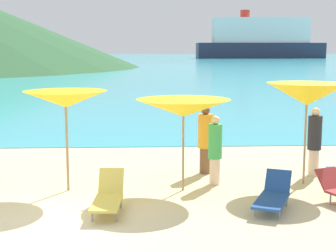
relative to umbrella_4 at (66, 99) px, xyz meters
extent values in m
cube|color=beige|center=(-0.05, 7.96, -2.20)|extent=(50.00, 100.00, 0.30)
cube|color=#38B7CC|center=(-0.05, 224.95, -2.04)|extent=(650.00, 440.00, 0.02)
cylinder|color=#9E7F59|center=(0.00, 0.00, -0.98)|extent=(0.06, 0.06, 2.15)
cone|color=yellow|center=(0.00, 0.00, 0.01)|extent=(2.03, 2.03, 0.37)
sphere|color=#9E7F59|center=(0.00, 0.00, 0.13)|extent=(0.07, 0.07, 0.07)
cylinder|color=#9E7F59|center=(2.57, -0.10, -1.07)|extent=(0.05, 0.05, 1.96)
cone|color=yellow|center=(2.57, -0.10, -0.19)|extent=(2.31, 2.31, 0.39)
sphere|color=#9E7F59|center=(2.57, -0.10, -0.06)|extent=(0.07, 0.07, 0.07)
cylinder|color=#9E7F59|center=(5.45, 0.33, -0.93)|extent=(0.05, 0.05, 2.24)
cone|color=yellow|center=(5.45, 0.33, 0.06)|extent=(1.92, 1.92, 0.52)
sphere|color=#9E7F59|center=(5.45, 0.33, 0.22)|extent=(0.07, 0.07, 0.07)
cube|color=#A53333|center=(5.59, -0.93, -1.60)|extent=(0.64, 0.54, 0.42)
cylinder|color=gray|center=(5.48, -1.31, -1.94)|extent=(0.04, 0.04, 0.23)
cube|color=#1E478C|center=(4.17, -1.68, -1.83)|extent=(1.00, 1.34, 0.05)
cube|color=#1E478C|center=(4.48, -1.00, -1.62)|extent=(0.59, 0.48, 0.45)
cylinder|color=gray|center=(3.80, -1.93, -1.95)|extent=(0.04, 0.04, 0.20)
cylinder|color=gray|center=(4.22, -2.13, -1.95)|extent=(0.04, 0.04, 0.20)
cylinder|color=gray|center=(4.15, -1.15, -1.95)|extent=(0.04, 0.04, 0.20)
cylinder|color=gray|center=(4.57, -1.35, -1.95)|extent=(0.04, 0.04, 0.20)
cube|color=#D8BF4C|center=(1.00, -1.77, -1.80)|extent=(0.58, 1.12, 0.05)
cube|color=#D8BF4C|center=(1.04, -1.07, -1.57)|extent=(0.52, 0.38, 0.50)
cylinder|color=gray|center=(0.75, -2.10, -1.94)|extent=(0.04, 0.04, 0.22)
cylinder|color=gray|center=(1.20, -2.12, -1.94)|extent=(0.04, 0.04, 0.22)
cylinder|color=gray|center=(0.80, -1.33, -1.94)|extent=(0.04, 0.04, 0.22)
cylinder|color=gray|center=(1.24, -1.36, -1.94)|extent=(0.04, 0.04, 0.22)
cylinder|color=beige|center=(5.95, 1.15, -1.72)|extent=(0.26, 0.26, 0.65)
cylinder|color=#26262D|center=(5.95, 1.15, -0.97)|extent=(0.34, 0.34, 0.85)
sphere|color=beige|center=(5.95, 1.15, -0.45)|extent=(0.21, 0.21, 0.21)
cylinder|color=brown|center=(3.25, 1.44, -1.72)|extent=(0.28, 0.28, 0.66)
cylinder|color=orange|center=(3.25, 1.44, -0.96)|extent=(0.38, 0.38, 0.86)
sphere|color=brown|center=(3.25, 1.44, -0.43)|extent=(0.22, 0.22, 0.22)
cylinder|color=beige|center=(3.35, 0.38, -1.74)|extent=(0.24, 0.24, 0.62)
cylinder|color=#3FB259|center=(3.35, 0.38, -1.03)|extent=(0.32, 0.32, 0.81)
sphere|color=beige|center=(3.35, 0.38, -0.53)|extent=(0.20, 0.20, 0.20)
cube|color=#262D47|center=(47.88, 190.54, 1.01)|extent=(50.78, 10.74, 6.08)
cube|color=white|center=(47.88, 190.54, 9.02)|extent=(38.09, 8.81, 9.93)
cylinder|color=red|center=(41.53, 190.55, 15.48)|extent=(3.73, 3.73, 3.00)
camera|label=1|loc=(1.75, -10.93, 1.06)|focal=53.34mm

